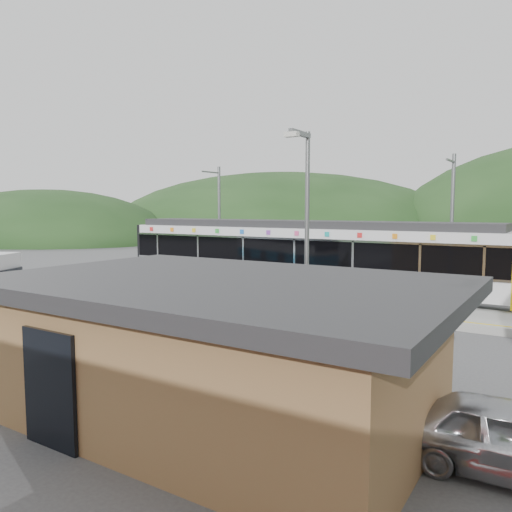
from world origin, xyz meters
The scene contains 11 objects.
ground centered at (0.00, 0.00, 0.00)m, with size 120.00×120.00×0.00m, color #4C4C4F.
hills centered at (6.19, 5.29, 0.00)m, with size 146.00×149.00×26.00m.
platform centered at (0.00, 3.30, 0.15)m, with size 26.00×3.20×0.30m, color #9E9E99.
yellow_line centered at (0.00, 2.00, 0.30)m, with size 26.00×0.10×0.01m, color yellow.
train centered at (0.08, 6.00, 2.06)m, with size 20.44×3.01×3.74m.
catenary_mast_west centered at (-7.00, 8.56, 3.65)m, with size 0.18×1.80×7.00m.
catenary_mast_east centered at (7.00, 8.56, 3.65)m, with size 0.18×1.80×7.00m.
station_shelter centered at (6.00, -9.01, 1.55)m, with size 9.20×6.20×3.00m.
car centered at (11.24, -8.17, 0.65)m, with size 1.53×3.79×1.29m, color silver.
pallet_stack centered at (7.56, -6.15, 0.13)m, with size 1.15×1.00×0.26m.
lamp_post centered at (5.94, -5.16, 3.80)m, with size 0.35×1.11×6.39m.
Camera 1 is at (11.87, -16.99, 4.39)m, focal length 35.00 mm.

